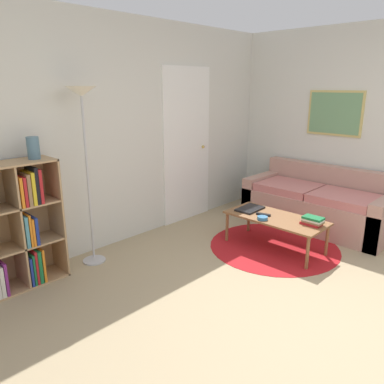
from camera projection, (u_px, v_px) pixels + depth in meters
The scene contains 12 objects.
ground_plane at pixel (337, 324), 3.00m from camera, with size 14.00×14.00×0.00m, color tan.
wall_back at pixel (132, 133), 4.44m from camera, with size 7.74×0.11×2.60m.
wall_right at pixel (328, 126), 5.17m from camera, with size 0.08×5.63×2.60m.
rug at pixel (274, 246), 4.43m from camera, with size 1.50×1.50×0.01m.
floor_lamp at pixel (83, 115), 3.64m from camera, with size 0.30×0.30×1.84m.
couch at pixel (319, 205), 5.06m from camera, with size 0.85×1.88×0.78m.
coffee_table at pixel (276, 220), 4.30m from camera, with size 0.53×1.14×0.38m.
laptop at pixel (250, 209), 4.55m from camera, with size 0.36×0.24×0.02m.
bowl at pixel (262, 218), 4.20m from camera, with size 0.12×0.12×0.04m.
book_stack_on_table at pixel (313, 221), 4.04m from camera, with size 0.14×0.22×0.09m.
remote at pixel (263, 214), 4.35m from camera, with size 0.08×0.17×0.02m.
vase_on_shelf at pixel (33, 148), 3.41m from camera, with size 0.11×0.11×0.20m.
Camera 1 is at (-2.67, -0.96, 1.84)m, focal length 35.00 mm.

